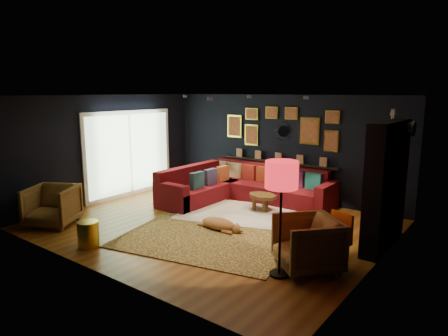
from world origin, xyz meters
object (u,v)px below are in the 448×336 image
Objects in this scene: sectional at (239,188)px; gold_stool at (88,234)px; armchair_left at (52,204)px; armchair_right at (307,241)px; pouf at (181,201)px; dog at (218,221)px; floor_lamp at (282,180)px; orange_chair at (337,236)px; coffee_table at (262,198)px.

sectional reaches higher than gold_stool.
armchair_right is (5.00, 1.23, 0.00)m from armchair_left.
sectional reaches higher than pouf.
armchair_right is 0.88× the size of dog.
floor_lamp is at bearing -30.59° from dog.
pouf is at bearing -112.14° from sectional.
dog is (-2.14, 0.56, -0.27)m from armchair_right.
armchair_left is at bearing -143.10° from orange_chair.
armchair_right is at bearing 62.59° from floor_lamp.
orange_chair is (2.45, -1.83, 0.19)m from coffee_table.
orange_chair is at bearing -36.68° from coffee_table.
dog is (2.86, 1.79, -0.27)m from armchair_left.
sectional is 1.03m from coffee_table.
pouf is at bearing 94.74° from gold_stool.
armchair_left is 1.59m from gold_stool.
pouf is 1.61m from dog.
coffee_table is 4.44m from armchair_left.
dog is (1.31, 2.03, -0.05)m from gold_stool.
orange_chair is (3.99, -0.78, 0.30)m from pouf.
coffee_table is at bearing 34.39° from pouf.
coffee_table is at bearing 69.96° from gold_stool.
armchair_left is 3.38m from dog.
floor_lamp is (3.22, 1.03, 1.22)m from gold_stool.
armchair_left reaches higher than coffee_table.
dog is (-1.91, 1.00, -1.27)m from floor_lamp.
armchair_left is at bearing 171.17° from gold_stool.
coffee_table is 3.06m from orange_chair.
pouf is 4.07m from orange_chair.
pouf is at bearing -145.61° from coffee_table.
coffee_table is 0.90× the size of armchair_right.
armchair_right reaches higher than sectional.
coffee_table is at bearing -23.82° from sectional.
sectional is 4.06m from gold_stool.
armchair_left reaches higher than orange_chair.
coffee_table is 3.41m from floor_lamp.
armchair_right is at bearing -16.46° from armchair_left.
armchair_left is (-1.34, -2.33, 0.24)m from pouf.
dog is (0.92, -2.01, -0.14)m from sectional.
armchair_left is at bearing -119.89° from pouf.
sectional is 3.77× the size of armchair_right.
floor_lamp reaches higher than pouf.
gold_stool is 3.59m from floor_lamp.
armchair_right is at bearing -39.93° from sectional.
coffee_table is (0.94, -0.41, -0.00)m from sectional.
armchair_right is 0.46m from orange_chair.
sectional is 1.98× the size of floor_lamp.
floor_lamp is at bearing 17.73° from gold_stool.
sectional is 6.26× the size of pouf.
armchair_right reaches higher than pouf.
orange_chair is (3.39, -2.24, 0.19)m from sectional.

